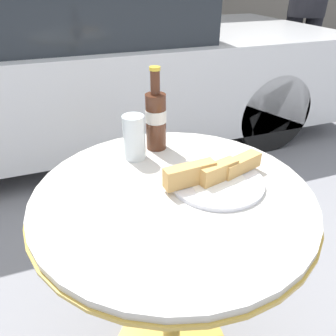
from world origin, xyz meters
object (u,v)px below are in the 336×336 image
Objects in this scene: bistro_table at (172,239)px; cola_bottle_left at (156,118)px; parked_car at (83,62)px; drinking_glass at (134,139)px; lunch_plate_near at (216,177)px.

bistro_table is 0.37m from cola_bottle_left.
cola_bottle_left is at bearing 81.45° from bistro_table.
bistro_table is at bearing -90.59° from parked_car.
drinking_glass is at bearing -153.10° from cola_bottle_left.
drinking_glass is (-0.05, 0.21, 0.23)m from bistro_table.
parked_car is at bearing 89.41° from bistro_table.
cola_bottle_left reaches higher than drinking_glass.
parked_car reaches higher than lunch_plate_near.
drinking_glass is 0.27m from lunch_plate_near.
drinking_glass is at bearing 102.17° from bistro_table.
cola_bottle_left is 0.10m from drinking_glass.
lunch_plate_near is 0.07× the size of parked_car.
drinking_glass reaches higher than bistro_table.
lunch_plate_near is at bearing -1.86° from bistro_table.
bistro_table is 0.19× the size of parked_car.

